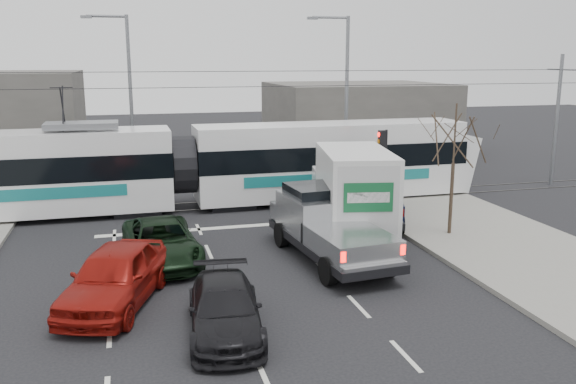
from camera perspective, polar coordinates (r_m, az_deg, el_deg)
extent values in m
plane|color=black|center=(19.62, -1.29, -7.84)|extent=(120.00, 120.00, 0.00)
cube|color=gray|center=(23.28, 20.88, -5.19)|extent=(6.00, 60.00, 0.15)
cube|color=#33302D|center=(29.03, -5.93, -1.15)|extent=(60.00, 1.60, 0.03)
cube|color=#625D59|center=(45.16, 6.42, 6.90)|extent=(12.00, 10.00, 5.00)
cylinder|color=#47382B|center=(24.19, 15.02, -0.58)|extent=(0.14, 0.14, 2.75)
cylinder|color=#47382B|center=(23.77, 15.36, 5.30)|extent=(0.07, 0.07, 2.25)
cylinder|color=black|center=(27.15, 9.07, 2.00)|extent=(0.12, 0.12, 3.60)
cube|color=black|center=(26.87, 8.77, 4.71)|extent=(0.28, 0.28, 0.95)
cylinder|color=#FF0C07|center=(26.77, 8.50, 5.34)|extent=(0.06, 0.20, 0.20)
cylinder|color=orange|center=(26.81, 8.48, 4.70)|extent=(0.06, 0.20, 0.20)
cylinder|color=#05330C|center=(26.85, 8.46, 4.07)|extent=(0.06, 0.20, 0.20)
cube|color=white|center=(26.92, 9.20, 2.99)|extent=(0.02, 0.30, 0.40)
cylinder|color=slate|center=(34.08, 5.49, 8.52)|extent=(0.20, 0.20, 9.00)
cylinder|color=slate|center=(33.74, 3.99, 15.98)|extent=(2.00, 0.14, 0.14)
cube|color=slate|center=(33.43, 2.30, 15.95)|extent=(0.55, 0.25, 0.14)
cylinder|color=slate|center=(33.97, -14.47, 8.17)|extent=(0.20, 0.20, 9.00)
cylinder|color=slate|center=(33.97, -16.63, 15.49)|extent=(2.00, 0.14, 0.14)
cube|color=slate|center=(34.00, -18.37, 15.29)|extent=(0.55, 0.25, 0.14)
cylinder|color=black|center=(28.25, -6.18, 9.73)|extent=(60.00, 0.03, 0.03)
cylinder|color=black|center=(28.23, -6.22, 11.15)|extent=(60.00, 0.03, 0.03)
cylinder|color=slate|center=(35.86, 23.82, 6.11)|extent=(0.20, 0.20, 7.00)
cube|color=white|center=(28.52, -24.03, -0.29)|extent=(13.07, 2.83, 1.58)
cube|color=black|center=(28.30, -24.24, 2.12)|extent=(13.14, 2.86, 1.08)
cube|color=white|center=(28.16, -24.42, 4.07)|extent=(13.07, 2.72, 1.01)
cube|color=#177376|center=(27.13, -24.50, -0.32)|extent=(9.14, 0.09, 0.50)
cube|color=white|center=(29.77, 4.00, 1.27)|extent=(13.07, 2.83, 1.58)
cube|color=black|center=(29.56, 4.03, 3.59)|extent=(13.14, 2.86, 1.08)
cube|color=white|center=(29.43, 4.06, 5.46)|extent=(13.07, 2.72, 1.01)
cube|color=#177376|center=(28.44, 4.92, 1.31)|extent=(9.14, 0.09, 0.50)
cylinder|color=black|center=(28.09, -9.78, 2.53)|extent=(1.03, 2.63, 2.63)
cube|color=slate|center=(27.76, -18.75, 5.94)|extent=(3.05, 1.66, 0.25)
cube|color=black|center=(28.35, -13.93, -1.43)|extent=(2.04, 2.34, 0.36)
cube|color=black|center=(28.73, -5.42, -0.93)|extent=(2.04, 2.34, 0.36)
cube|color=black|center=(31.28, 10.12, 0.03)|extent=(2.04, 2.34, 0.36)
cube|color=black|center=(20.89, 4.03, -4.80)|extent=(2.88, 6.70, 0.28)
cube|color=#A7A9AB|center=(21.71, 2.78, -1.97)|extent=(2.46, 2.94, 1.29)
cube|color=black|center=(21.65, 2.68, -0.17)|extent=(2.09, 2.13, 0.62)
cube|color=#A7A9AB|center=(23.17, 1.25, -1.69)|extent=(2.24, 1.38, 0.62)
cube|color=#A7A9AB|center=(19.53, 5.80, -4.69)|extent=(2.48, 3.13, 0.73)
cube|color=silver|center=(18.20, 8.14, -7.05)|extent=(2.07, 0.41, 0.20)
cube|color=#FF0C07|center=(17.75, 5.17, -6.07)|extent=(0.17, 0.10, 0.31)
cube|color=#FF0C07|center=(18.65, 10.67, -5.32)|extent=(0.17, 0.10, 0.31)
cylinder|color=black|center=(22.41, -0.60, -4.02)|extent=(0.40, 0.92, 0.90)
cylinder|color=black|center=(23.17, 4.21, -3.50)|extent=(0.40, 0.92, 0.90)
cylinder|color=black|center=(18.74, 3.79, -7.38)|extent=(0.40, 0.92, 0.90)
cylinder|color=black|center=(19.64, 9.32, -6.59)|extent=(0.40, 0.92, 0.90)
cube|color=black|center=(23.80, 5.91, -2.85)|extent=(3.62, 7.29, 0.35)
cube|color=white|center=(26.14, 4.93, 0.46)|extent=(2.54, 2.06, 1.59)
cube|color=black|center=(26.16, 4.91, 1.81)|extent=(2.13, 1.45, 0.60)
cube|color=silver|center=(22.79, 6.30, 0.25)|extent=(3.21, 5.09, 2.94)
cube|color=silver|center=(20.54, 7.49, -1.13)|extent=(2.08, 0.43, 2.58)
cube|color=#13572D|center=(20.44, 7.54, -0.52)|extent=(1.65, 0.32, 1.00)
cube|color=black|center=(20.75, 7.50, -5.49)|extent=(2.16, 0.64, 0.18)
cylinder|color=black|center=(25.80, 2.74, -1.82)|extent=(0.46, 0.94, 0.90)
cylinder|color=black|center=(26.14, 7.32, -1.72)|extent=(0.46, 0.94, 0.90)
cylinder|color=black|center=(21.80, 4.08, -4.39)|extent=(0.48, 1.03, 1.00)
cylinder|color=black|center=(22.20, 9.47, -4.22)|extent=(0.48, 1.03, 1.00)
cube|color=black|center=(25.71, 8.02, -1.70)|extent=(3.42, 5.54, 0.26)
cube|color=black|center=(26.45, 7.90, 0.32)|extent=(2.46, 2.65, 1.20)
cube|color=black|center=(26.43, 7.92, 1.69)|extent=(2.03, 1.98, 0.57)
cube|color=black|center=(27.72, 7.67, 0.38)|extent=(2.03, 1.45, 0.57)
cube|color=black|center=(24.51, 8.28, -1.41)|extent=(2.51, 2.80, 0.68)
cube|color=silver|center=(23.27, 8.56, -2.87)|extent=(1.74, 0.72, 0.19)
cube|color=#590505|center=(23.21, 6.48, -1.87)|extent=(0.16, 0.12, 0.29)
cube|color=#590505|center=(23.38, 10.63, -1.91)|extent=(0.16, 0.12, 0.29)
cylinder|color=black|center=(27.30, 5.86, -1.15)|extent=(0.53, 0.88, 0.83)
cylinder|color=black|center=(27.45, 9.55, -1.18)|extent=(0.53, 0.88, 0.83)
cylinder|color=black|center=(24.08, 6.25, -3.01)|extent=(0.53, 0.88, 0.83)
cylinder|color=black|center=(24.25, 10.43, -3.03)|extent=(0.53, 0.88, 0.83)
imported|color=black|center=(21.14, -11.76, -4.59)|extent=(2.67, 5.19, 1.40)
imported|color=maroon|center=(17.80, -15.91, -7.60)|extent=(3.54, 5.34, 1.69)
imported|color=black|center=(15.62, -5.93, -10.85)|extent=(2.22, 4.55, 1.28)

